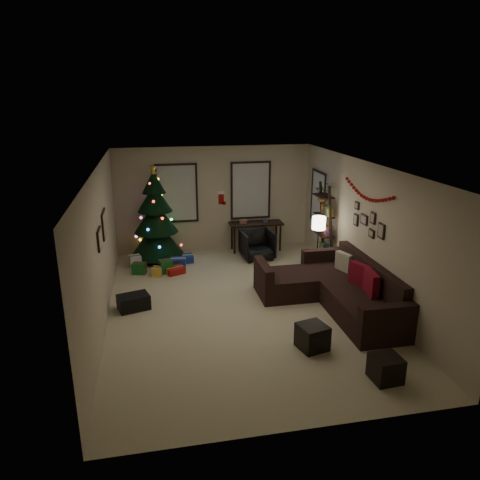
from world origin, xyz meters
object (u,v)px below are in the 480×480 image
sofa (335,290)px  desk (256,226)px  christmas_tree (156,221)px  bookshelf (325,229)px  desk_chair (257,245)px

sofa → desk: 3.60m
christmas_tree → bookshelf: 4.06m
sofa → christmas_tree: bearing=135.4°
desk_chair → bookshelf: bookshelf is taller
desk_chair → bookshelf: 1.80m
christmas_tree → bookshelf: size_ratio=1.18×
bookshelf → sofa: bearing=-104.7°
christmas_tree → desk_chair: (2.44, -0.42, -0.63)m
christmas_tree → bookshelf: (3.81, -1.41, -0.01)m
sofa → bookshelf: bookshelf is taller
bookshelf → christmas_tree: bearing=159.7°
bookshelf → desk_chair: bearing=144.3°
christmas_tree → sofa: (3.32, -3.28, -0.69)m
desk_chair → sofa: bearing=-77.3°
desk → bookshelf: (1.25, -1.63, 0.32)m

